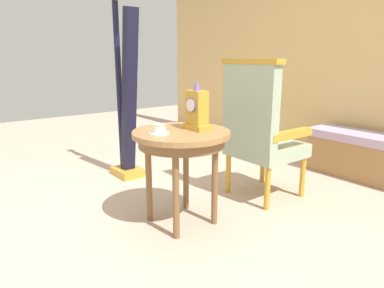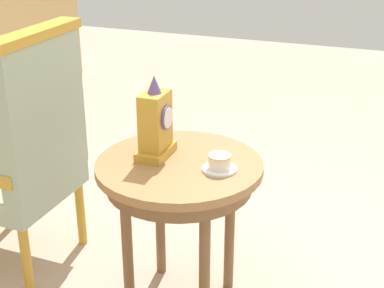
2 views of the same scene
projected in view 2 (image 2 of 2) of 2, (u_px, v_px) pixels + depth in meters
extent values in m
cylinder|color=#9E7042|center=(180.00, 166.00, 2.28)|extent=(0.67, 0.67, 0.03)
cylinder|color=brown|center=(180.00, 178.00, 2.31)|extent=(0.59, 0.59, 0.07)
cylinder|color=brown|center=(160.00, 213.00, 2.61)|extent=(0.04, 0.04, 0.63)
cylinder|color=brown|center=(127.00, 251.00, 2.33)|extent=(0.04, 0.04, 0.63)
cylinder|color=brown|center=(205.00, 268.00, 2.22)|extent=(0.04, 0.04, 0.63)
cylinder|color=brown|center=(230.00, 226.00, 2.51)|extent=(0.04, 0.04, 0.63)
cylinder|color=white|center=(219.00, 169.00, 2.21)|extent=(0.14, 0.14, 0.01)
cylinder|color=white|center=(220.00, 161.00, 2.20)|extent=(0.09, 0.09, 0.05)
torus|color=gold|center=(220.00, 156.00, 2.19)|extent=(0.09, 0.09, 0.00)
cube|color=gold|center=(156.00, 151.00, 2.33)|extent=(0.19, 0.11, 0.04)
cube|color=gold|center=(155.00, 121.00, 2.28)|extent=(0.14, 0.09, 0.23)
cylinder|color=#664C8C|center=(167.00, 118.00, 2.25)|extent=(0.10, 0.01, 0.10)
cylinder|color=white|center=(168.00, 118.00, 2.25)|extent=(0.08, 0.00, 0.08)
cone|color=#664C8C|center=(154.00, 84.00, 2.22)|extent=(0.06, 0.06, 0.07)
cube|color=#9EB299|center=(11.00, 183.00, 2.69)|extent=(0.53, 0.53, 0.11)
cube|color=#9EB299|center=(42.00, 114.00, 2.46)|extent=(0.52, 0.10, 0.64)
cube|color=gold|center=(33.00, 35.00, 2.33)|extent=(0.56, 0.11, 0.04)
cube|color=gold|center=(37.00, 133.00, 2.82)|extent=(0.08, 0.47, 0.06)
cylinder|color=gold|center=(9.00, 197.00, 3.04)|extent=(0.04, 0.04, 0.35)
cylinder|color=gold|center=(81.00, 213.00, 2.89)|extent=(0.04, 0.04, 0.35)
cylinder|color=gold|center=(26.00, 260.00, 2.51)|extent=(0.04, 0.04, 0.35)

